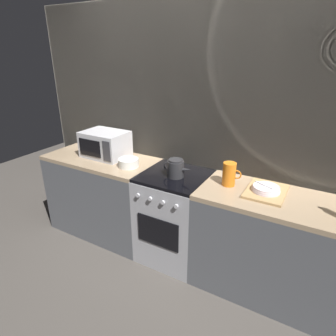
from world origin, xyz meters
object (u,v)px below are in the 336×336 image
(stove_unit, at_px, (174,217))
(pitcher, at_px, (229,174))
(kettle, at_px, (176,168))
(dish_pile, at_px, (266,190))
(mixing_bowl, at_px, (129,163))
(microwave, at_px, (105,144))

(stove_unit, distance_m, pitcher, 0.75)
(stove_unit, relative_size, kettle, 3.16)
(pitcher, bearing_deg, kettle, -171.16)
(kettle, xyz_separation_m, pitcher, (0.47, 0.07, 0.02))
(stove_unit, relative_size, dish_pile, 2.25)
(kettle, distance_m, mixing_bowl, 0.52)
(pitcher, relative_size, dish_pile, 0.50)
(stove_unit, xyz_separation_m, kettle, (0.03, -0.04, 0.53))
(microwave, xyz_separation_m, dish_pile, (1.68, -0.01, -0.11))
(stove_unit, xyz_separation_m, mixing_bowl, (-0.48, -0.05, 0.49))
(pitcher, bearing_deg, dish_pile, 2.08)
(microwave, bearing_deg, dish_pile, -0.44)
(microwave, distance_m, dish_pile, 1.68)
(stove_unit, height_order, pitcher, pitcher)
(stove_unit, xyz_separation_m, pitcher, (0.50, 0.04, 0.55))
(microwave, height_order, pitcher, microwave)
(microwave, relative_size, pitcher, 2.30)
(mixing_bowl, relative_size, dish_pile, 0.50)
(kettle, bearing_deg, microwave, 173.84)
(kettle, bearing_deg, mixing_bowl, -178.08)
(microwave, relative_size, mixing_bowl, 2.30)
(mixing_bowl, height_order, pitcher, pitcher)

